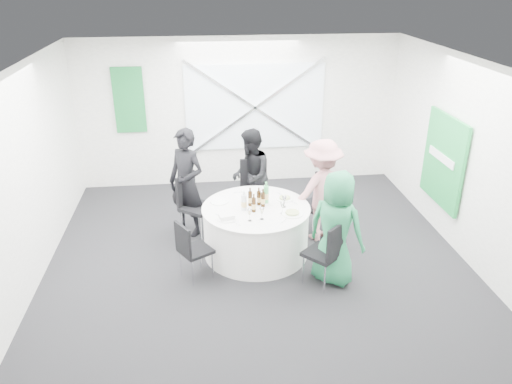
{
  "coord_description": "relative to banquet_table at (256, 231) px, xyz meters",
  "views": [
    {
      "loc": [
        -0.74,
        -6.18,
        3.89
      ],
      "look_at": [
        0.0,
        0.2,
        1.0
      ],
      "focal_mm": 35.0,
      "sensor_mm": 36.0,
      "label": 1
    }
  ],
  "objects": [
    {
      "name": "window_brace_a",
      "position": [
        0.3,
        2.72,
        1.12
      ],
      "size": [
        2.63,
        0.05,
        1.84
      ],
      "primitive_type": "cube",
      "rotation": [
        0.0,
        0.97,
        0.0
      ],
      "color": "silver",
      "rests_on": "window_panel"
    },
    {
      "name": "chair_front_right",
      "position": [
        0.84,
        -0.93,
        0.17
      ],
      "size": [
        0.6,
        0.61,
        0.94
      ],
      "rotation": [
        0.0,
        0.0,
        3.87
      ],
      "color": "black",
      "rests_on": "floor"
    },
    {
      "name": "knife_a",
      "position": [
        -0.32,
        -0.48,
        0.38
      ],
      "size": [
        0.11,
        0.13,
        0.01
      ],
      "primitive_type": "cube",
      "rotation": [
        0.0,
        0.0,
        -2.45
      ],
      "color": "silver",
      "rests_on": "banquet_table"
    },
    {
      "name": "person_man_back_left",
      "position": [
        -0.99,
        0.78,
        0.48
      ],
      "size": [
        0.75,
        0.71,
        1.72
      ],
      "primitive_type": "imported",
      "rotation": [
        0.0,
        0.0,
        -0.67
      ],
      "color": "black",
      "rests_on": "floor"
    },
    {
      "name": "plate_back",
      "position": [
        -0.03,
        0.59,
        0.39
      ],
      "size": [
        0.28,
        0.28,
        0.01
      ],
      "color": "white",
      "rests_on": "banquet_table"
    },
    {
      "name": "wine_glass_d",
      "position": [
        0.4,
        -0.04,
        0.5
      ],
      "size": [
        0.07,
        0.07,
        0.17
      ],
      "color": "white",
      "rests_on": "banquet_table"
    },
    {
      "name": "plate_back_left",
      "position": [
        -0.51,
        0.25,
        0.39
      ],
      "size": [
        0.27,
        0.27,
        0.01
      ],
      "color": "white",
      "rests_on": "banquet_table"
    },
    {
      "name": "wine_glass_b",
      "position": [
        0.04,
        -0.38,
        0.5
      ],
      "size": [
        0.07,
        0.07,
        0.17
      ],
      "color": "white",
      "rests_on": "banquet_table"
    },
    {
      "name": "plate_back_right",
      "position": [
        0.45,
        0.22,
        0.4
      ],
      "size": [
        0.24,
        0.24,
        0.04
      ],
      "color": "white",
      "rests_on": "banquet_table"
    },
    {
      "name": "green_banner",
      "position": [
        -2.0,
        2.75,
        1.32
      ],
      "size": [
        0.55,
        0.04,
        1.2
      ],
      "primitive_type": "cube",
      "color": "#156A32",
      "rests_on": "wall_back"
    },
    {
      "name": "napkin",
      "position": [
        -0.44,
        -0.33,
        0.42
      ],
      "size": [
        0.23,
        0.18,
        0.06
      ],
      "primitive_type": "cube",
      "rotation": [
        0.0,
        0.0,
        0.24
      ],
      "color": "silver",
      "rests_on": "plate_front_left"
    },
    {
      "name": "chair_back",
      "position": [
        0.09,
        1.12,
        0.23
      ],
      "size": [
        0.5,
        0.51,
        1.03
      ],
      "rotation": [
        0.0,
        0.0,
        -0.08
      ],
      "color": "black",
      "rests_on": "floor"
    },
    {
      "name": "person_man_back",
      "position": [
        0.05,
        1.15,
        0.4
      ],
      "size": [
        0.44,
        0.77,
        1.56
      ],
      "primitive_type": "imported",
      "rotation": [
        0.0,
        0.0,
        -1.61
      ],
      "color": "black",
      "rests_on": "floor"
    },
    {
      "name": "green_water_bottle",
      "position": [
        0.16,
        0.14,
        0.51
      ],
      "size": [
        0.08,
        0.08,
        0.33
      ],
      "color": "#41AB59",
      "rests_on": "banquet_table"
    },
    {
      "name": "plate_front_left",
      "position": [
        -0.44,
        -0.32,
        0.39
      ],
      "size": [
        0.27,
        0.27,
        0.01
      ],
      "color": "white",
      "rests_on": "banquet_table"
    },
    {
      "name": "wine_glass_c",
      "position": [
        -0.13,
        -0.4,
        0.5
      ],
      "size": [
        0.07,
        0.07,
        0.17
      ],
      "color": "white",
      "rests_on": "banquet_table"
    },
    {
      "name": "chair_back_left",
      "position": [
        -0.91,
        0.7,
        0.21
      ],
      "size": [
        0.64,
        0.64,
        1.01
      ],
      "rotation": [
        0.0,
        0.0,
        0.91
      ],
      "color": "black",
      "rests_on": "floor"
    },
    {
      "name": "banquet_table",
      "position": [
        0.0,
        0.0,
        0.0
      ],
      "size": [
        1.56,
        1.56,
        0.76
      ],
      "color": "silver",
      "rests_on": "floor"
    },
    {
      "name": "ceiling",
      "position": [
        0.0,
        -0.2,
        2.42
      ],
      "size": [
        6.0,
        6.0,
        0.0
      ],
      "primitive_type": "plane",
      "rotation": [
        3.14,
        0.0,
        0.0
      ],
      "color": "white",
      "rests_on": "wall_back"
    },
    {
      "name": "beer_bottle_c",
      "position": [
        0.1,
        0.01,
        0.49
      ],
      "size": [
        0.06,
        0.06,
        0.28
      ],
      "color": "#351E09",
      "rests_on": "banquet_table"
    },
    {
      "name": "chair_front_left",
      "position": [
        -0.95,
        -0.56,
        0.12
      ],
      "size": [
        0.54,
        0.53,
        0.86
      ],
      "rotation": [
        0.0,
        0.0,
        2.11
      ],
      "color": "black",
      "rests_on": "floor"
    },
    {
      "name": "beer_bottle_d",
      "position": [
        -0.05,
        -0.14,
        0.48
      ],
      "size": [
        0.06,
        0.06,
        0.27
      ],
      "color": "#351E09",
      "rests_on": "banquet_table"
    },
    {
      "name": "knife_d",
      "position": [
        -0.21,
        0.54,
        0.38
      ],
      "size": [
        0.15,
        0.02,
        0.01
      ],
      "primitive_type": "cube",
      "rotation": [
        0.0,
        0.0,
        1.64
      ],
      "color": "silver",
      "rests_on": "banquet_table"
    },
    {
      "name": "green_sign",
      "position": [
        2.94,
        0.4,
        0.82
      ],
      "size": [
        0.05,
        1.2,
        1.4
      ],
      "primitive_type": "cube",
      "color": "green",
      "rests_on": "wall_right"
    },
    {
      "name": "fork_c",
      "position": [
        0.32,
        -0.48,
        0.38
      ],
      "size": [
        0.11,
        0.13,
        0.01
      ],
      "primitive_type": "cube",
      "rotation": [
        0.0,
        0.0,
        -0.69
      ],
      "color": "silver",
      "rests_on": "banquet_table"
    },
    {
      "name": "knife_c",
      "position": [
        0.54,
        -0.2,
        0.38
      ],
      "size": [
        0.1,
        0.13,
        0.01
      ],
      "primitive_type": "cube",
      "rotation": [
        0.0,
        0.0,
        -0.66
      ],
      "color": "silver",
      "rests_on": "banquet_table"
    },
    {
      "name": "wine_glass_a",
      "position": [
        0.34,
        -0.24,
        0.5
      ],
      "size": [
        0.07,
        0.07,
        0.17
      ],
      "color": "white",
      "rests_on": "banquet_table"
    },
    {
      "name": "chair_back_right",
      "position": [
        1.07,
        0.64,
        0.16
      ],
      "size": [
        0.58,
        0.57,
        0.92
      ],
      "rotation": [
        0.0,
        0.0,
        -1.03
      ],
      "color": "black",
      "rests_on": "floor"
    },
    {
      "name": "wall_left",
      "position": [
        -3.0,
        -0.2,
        1.02
      ],
      "size": [
        0.0,
        6.0,
        6.0
      ],
      "primitive_type": "plane",
      "rotation": [
        1.57,
        0.0,
        1.57
      ],
      "color": "silver",
      "rests_on": "floor"
    },
    {
      "name": "person_woman_green",
      "position": [
        0.96,
        -0.81,
        0.41
      ],
      "size": [
        0.91,
        0.88,
        1.58
      ],
      "primitive_type": "imported",
      "rotation": [
        0.0,
        0.0,
        2.44
      ],
      "color": "#20784A",
      "rests_on": "floor"
    },
    {
      "name": "wall_back",
      "position": [
        0.0,
        2.8,
        1.02
      ],
      "size": [
        6.0,
        0.0,
        6.0
      ],
      "primitive_type": "plane",
      "rotation": [
        1.57,
        0.0,
        0.0
      ],
      "color": "silver",
      "rests_on": "floor"
    },
    {
      "name": "clear_water_bottle",
      "position": [
        -0.18,
        -0.07,
        0.5
      ],
      "size": [
        0.08,
        0.08,
        0.3
      ],
      "color": "silver",
      "rests_on": "banquet_table"
    },
    {
      "name": "window_panel",
      "position": [
        0.3,
        2.76,
        1.12
      ],
      "size": [
        2.6,
        0.03,
        1.6
      ],
      "primitive_type": "cube",
      "color": "silver",
      "rests_on": "wall_back"
    },
    {
      "name": "beer_bottle_a",
      "position": [
        -0.08,
        0.07,
        0.49
      ],
      "size": [
        0.06,
        0.06,
        0.28
      ],
      "color": "#351E09",
      "rests_on": "banquet_table"
    },
    {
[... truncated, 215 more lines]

